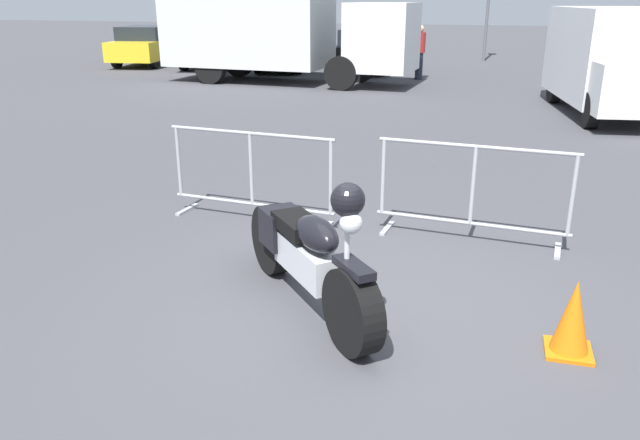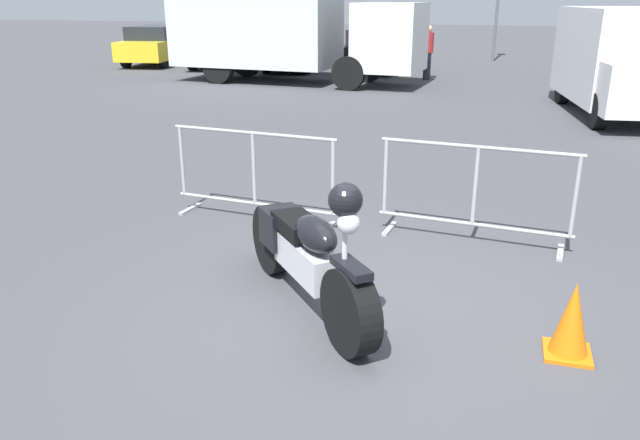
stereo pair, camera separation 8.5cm
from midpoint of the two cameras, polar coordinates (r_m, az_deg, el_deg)
ground_plane at (r=5.26m, az=4.34°, el=-8.93°), size 120.00×120.00×0.00m
motorcycle at (r=5.23m, az=-0.77°, el=-3.04°), size 1.64×1.84×1.29m
crowd_barrier_near at (r=7.35m, az=-5.72°, el=4.11°), size 2.08×0.64×1.07m
crowd_barrier_far at (r=6.84m, az=14.32°, el=2.40°), size 2.08×0.64×1.07m
box_truck at (r=19.94m, az=-3.34°, el=17.13°), size 7.85×2.83×2.98m
delivery_van at (r=15.77m, az=26.01°, el=13.14°), size 2.63×5.22×2.31m
parked_car_yellow at (r=26.29m, az=-14.55°, el=15.23°), size 2.36×4.55×1.47m
parked_car_white at (r=24.88m, az=-8.75°, el=15.45°), size 2.44×4.69×1.52m
parked_car_green at (r=23.69m, az=-2.35°, el=15.35°), size 2.31×4.45×1.44m
parked_car_black at (r=23.20m, az=4.85°, el=15.25°), size 2.37×4.55×1.48m
pedestrian at (r=20.93m, az=9.96°, el=15.03°), size 0.40×0.40×1.69m
traffic_cone at (r=4.98m, az=22.51°, el=-8.47°), size 0.34×0.34×0.59m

